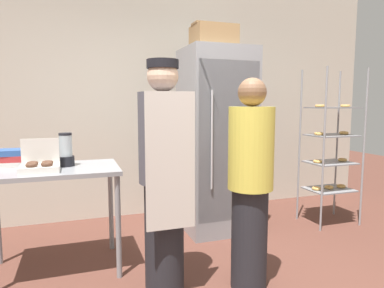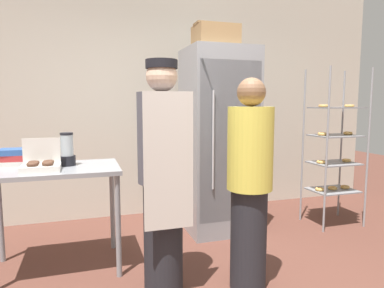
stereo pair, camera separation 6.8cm
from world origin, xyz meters
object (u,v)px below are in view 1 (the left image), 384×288
(refrigerator, at_px, (216,141))
(cardboard_storage_box, at_px, (214,36))
(donut_box, at_px, (40,166))
(binder_stack, at_px, (17,158))
(blender_pitcher, at_px, (66,151))
(person_customer, at_px, (250,183))
(baking_rack, at_px, (331,149))
(person_baker, at_px, (164,174))

(refrigerator, distance_m, cardboard_storage_box, 1.11)
(donut_box, height_order, binder_stack, donut_box)
(blender_pitcher, distance_m, person_customer, 1.55)
(blender_pitcher, distance_m, binder_stack, 0.42)
(baking_rack, bearing_deg, cardboard_storage_box, 173.49)
(donut_box, bearing_deg, person_customer, -22.54)
(person_baker, bearing_deg, cardboard_storage_box, 50.98)
(refrigerator, height_order, donut_box, refrigerator)
(blender_pitcher, bearing_deg, baking_rack, 3.33)
(person_customer, bearing_deg, refrigerator, 78.75)
(donut_box, distance_m, binder_stack, 0.40)
(blender_pitcher, bearing_deg, binder_stack, 160.16)
(refrigerator, xyz_separation_m, person_customer, (-0.24, -1.23, -0.19))
(donut_box, height_order, person_customer, person_customer)
(person_baker, bearing_deg, blender_pitcher, 136.75)
(refrigerator, bearing_deg, cardboard_storage_box, -132.39)
(person_customer, bearing_deg, baking_rack, 31.77)
(blender_pitcher, distance_m, cardboard_storage_box, 1.87)
(refrigerator, distance_m, binder_stack, 1.96)
(refrigerator, bearing_deg, baking_rack, -10.28)
(binder_stack, distance_m, person_customer, 1.95)
(refrigerator, height_order, binder_stack, refrigerator)
(refrigerator, height_order, baking_rack, refrigerator)
(binder_stack, relative_size, person_baker, 0.19)
(donut_box, relative_size, person_customer, 0.18)
(baking_rack, bearing_deg, person_customer, -148.23)
(donut_box, bearing_deg, person_baker, -27.13)
(binder_stack, bearing_deg, cardboard_storage_box, 5.74)
(baking_rack, distance_m, blender_pitcher, 2.90)
(cardboard_storage_box, distance_m, person_customer, 1.73)
(cardboard_storage_box, height_order, person_customer, cardboard_storage_box)
(refrigerator, relative_size, person_customer, 1.25)
(binder_stack, relative_size, person_customer, 0.20)
(person_baker, bearing_deg, binder_stack, 143.93)
(refrigerator, distance_m, person_baker, 1.37)
(binder_stack, xyz_separation_m, person_baker, (1.08, -0.79, -0.06))
(donut_box, bearing_deg, blender_pitcher, 46.32)
(baking_rack, relative_size, cardboard_storage_box, 4.10)
(blender_pitcher, bearing_deg, cardboard_storage_box, 12.64)
(baking_rack, xyz_separation_m, person_baker, (-2.21, -0.81, 0.01))
(refrigerator, bearing_deg, binder_stack, -172.10)
(refrigerator, height_order, blender_pitcher, refrigerator)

